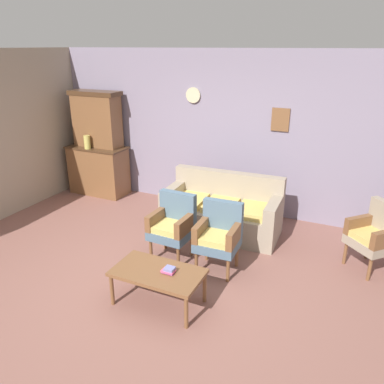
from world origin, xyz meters
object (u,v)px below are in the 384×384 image
Objects in this scene: side_cabinet at (99,170)px; coffee_table at (158,274)px; armchair_row_middle at (173,224)px; vase_on_cabinet at (87,142)px; floral_couch at (222,212)px; book_stack_on_table at (169,270)px; wingback_chair_by_fireplace at (376,234)px; armchair_near_couch_end at (219,234)px.

coffee_table is at bearing -42.67° from side_cabinet.
side_cabinet reaches higher than armchair_row_middle.
vase_on_cabinet is 2.96m from floral_couch.
coffee_table is at bearing -90.37° from floral_couch.
armchair_row_middle is 0.90× the size of coffee_table.
book_stack_on_table is at bearing -38.47° from vase_on_cabinet.
coffee_table is (0.32, -0.98, -0.12)m from armchair_row_middle.
armchair_row_middle is (2.45, -1.58, 0.03)m from side_cabinet.
side_cabinet is 4.98m from wingback_chair_by_fireplace.
wingback_chair_by_fireplace is (4.99, -0.57, -0.56)m from vase_on_cabinet.
wingback_chair_by_fireplace is at bearing 24.98° from armchair_near_couch_end.
side_cabinet reaches higher than floral_couch.
book_stack_on_table is at bearing -86.70° from floral_couch.
armchair_near_couch_end is (3.18, -1.41, -0.56)m from vase_on_cabinet.
side_cabinet is 1.16× the size of coffee_table.
side_cabinet is 2.84m from floral_couch.
side_cabinet is 1.28× the size of armchair_row_middle.
armchair_row_middle is at bearing 178.32° from armchair_near_couch_end.
armchair_near_couch_end is 1.03m from coffee_table.
side_cabinet is 3.77m from coffee_table.
floral_couch and wingback_chair_by_fireplace have the same top height.
floral_couch is at bearing 107.97° from armchair_near_couch_end.
floral_couch is 1.07m from armchair_row_middle.
coffee_table is 0.15m from book_stack_on_table.
armchair_row_middle is at bearing -161.62° from wingback_chair_by_fireplace.
book_stack_on_table is (0.11, -1.96, 0.12)m from floral_couch.
wingback_chair_by_fireplace is at bearing 41.26° from book_stack_on_table.
side_cabinet is 0.62m from vase_on_cabinet.
floral_couch is at bearing -11.57° from side_cabinet.
side_cabinet is at bearing 70.69° from vase_on_cabinet.
armchair_near_couch_end is at bearing 70.17° from coffee_table.
armchair_row_middle is at bearing -108.49° from floral_couch.
vase_on_cabinet reaches higher than coffee_table.
floral_couch is 1.79× the size of coffee_table.
floral_couch is 1.97m from book_stack_on_table.
book_stack_on_table is (0.45, -0.96, -0.05)m from armchair_row_middle.
coffee_table is 6.90× the size of book_stack_on_table.
floral_couch is 1.98× the size of wingback_chair_by_fireplace.
coffee_table is at bearing -109.83° from armchair_near_couch_end.
armchair_row_middle reaches higher than book_stack_on_table.
floral_couch is (2.85, -0.39, -0.73)m from vase_on_cabinet.
armchair_near_couch_end is at bearing -27.12° from side_cabinet.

